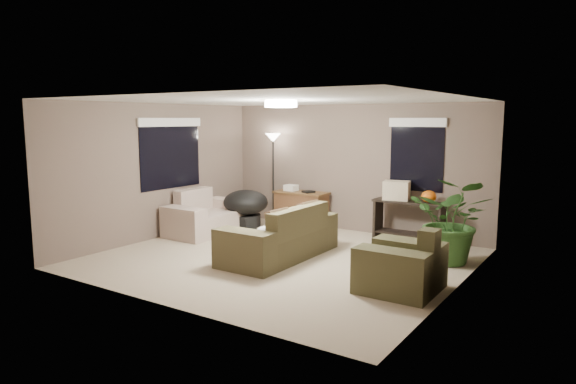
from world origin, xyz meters
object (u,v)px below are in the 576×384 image
Objects in this scene: main_sofa at (282,239)px; desk at (301,210)px; houseplant at (453,230)px; floor_lamp at (273,148)px; loveseat at (205,218)px; console_table at (409,218)px; coffee_table at (260,240)px; cat_scratching_post at (416,270)px; papasan_chair at (246,206)px; armchair at (402,268)px.

main_sofa reaches higher than desk.
houseplant is at bearing -15.41° from desk.
loveseat is at bearing -109.72° from floor_lamp.
console_table is at bearing -0.28° from floor_lamp.
coffee_table is 0.52× the size of floor_lamp.
coffee_table is 0.91× the size of desk.
floor_lamp is (-1.69, 2.16, 1.30)m from main_sofa.
cat_scratching_post is at bearing -30.68° from floor_lamp.
main_sofa is at bearing -121.57° from console_table.
papasan_chair is at bearing 133.29° from coffee_table.
floor_lamp reaches higher than coffee_table.
console_table is 1.45m from houseplant.
main_sofa reaches higher than papasan_chair.
houseplant reaches higher than console_table.
console_table is 1.39× the size of papasan_chair.
main_sofa is 1.15× the size of floor_lamp.
main_sofa is at bearing -52.07° from floor_lamp.
loveseat is 1.19× the size of houseplant.
loveseat is 2.08m from floor_lamp.
armchair is at bearing -12.07° from main_sofa.
console_table is at bearing 1.74° from desk.
coffee_table is 2.00× the size of cat_scratching_post.
console_table is 2.55m from cat_scratching_post.
desk is 3.95m from cat_scratching_post.
coffee_table is at bearing -174.20° from cat_scratching_post.
main_sofa is at bearing -37.19° from papasan_chair.
console_table is 3.22m from floor_lamp.
armchair is (2.20, -0.47, 0.00)m from main_sofa.
console_table is at bearing 58.43° from main_sofa.
desk is at bearing 108.24° from coffee_table.
armchair is 0.52× the size of floor_lamp.
cat_scratching_post is (2.29, -0.20, -0.08)m from main_sofa.
loveseat is at bearing 163.99° from main_sofa.
desk reaches higher than cat_scratching_post.
main_sofa is 2.35× the size of papasan_chair.
main_sofa is at bearing 77.00° from coffee_table.
floor_lamp reaches higher than main_sofa.
armchair is 0.74× the size of houseplant.
floor_lamp is at bearing 81.00° from papasan_chair.
main_sofa is 2.20× the size of armchair.
houseplant is (2.38, 1.17, 0.23)m from main_sofa.
floor_lamp reaches higher than armchair.
cat_scratching_post is at bearing -35.23° from desk.
papasan_chair is at bearing 155.29° from armchair.
loveseat is 1.45× the size of desk.
floor_lamp is at bearing 166.23° from houseplant.
desk is at bearing 38.77° from papasan_chair.
loveseat is at bearing -173.49° from houseplant.
floor_lamp is at bearing 173.70° from desk.
floor_lamp is at bearing 70.28° from loveseat.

